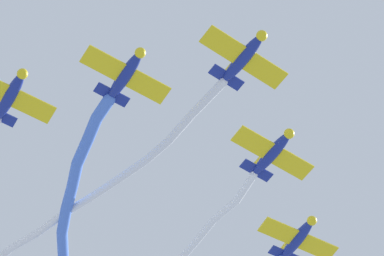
# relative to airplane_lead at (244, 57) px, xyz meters

# --- Properties ---
(airplane_lead) EXTENTS (5.68, 6.51, 1.76)m
(airplane_lead) POSITION_rel_airplane_lead_xyz_m (0.00, 0.00, 0.00)
(airplane_lead) COLOR navy
(smoke_trail_lead) EXTENTS (20.50, 22.16, 3.40)m
(smoke_trail_lead) POSITION_rel_airplane_lead_xyz_m (-12.29, -11.90, 1.22)
(smoke_trail_lead) COLOR white
(airplane_left_wing) EXTENTS (5.64, 6.58, 1.76)m
(airplane_left_wing) POSITION_rel_airplane_lead_xyz_m (-8.60, 2.16, 0.00)
(airplane_left_wing) COLOR navy
(airplane_right_wing) EXTENTS (5.58, 6.66, 1.76)m
(airplane_right_wing) POSITION_rel_airplane_lead_xyz_m (-1.24, -8.79, 0.30)
(airplane_right_wing) COLOR navy
(smoke_trail_right_wing) EXTENTS (21.16, 7.06, 3.23)m
(smoke_trail_right_wing) POSITION_rel_airplane_lead_xyz_m (-13.19, -14.09, 1.12)
(smoke_trail_right_wing) COLOR #4C75DB
(airplane_slot) EXTENTS (5.44, 6.82, 1.76)m
(airplane_slot) POSITION_rel_airplane_lead_xyz_m (-17.20, 4.32, -0.30)
(airplane_slot) COLOR navy
(airplane_trail) EXTENTS (5.53, 6.72, 1.76)m
(airplane_trail) POSITION_rel_airplane_lead_xyz_m (-2.49, -17.57, 0.00)
(airplane_trail) COLOR navy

